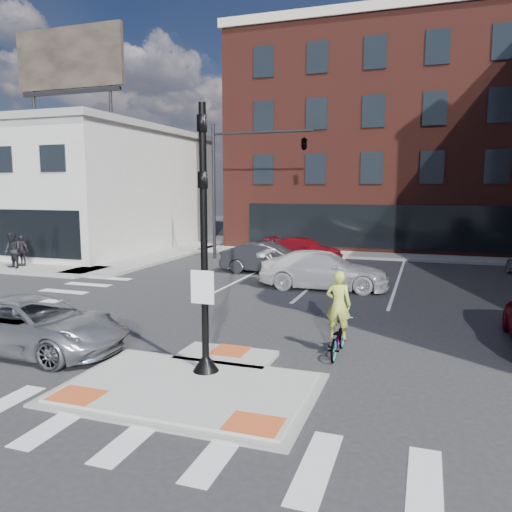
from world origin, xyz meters
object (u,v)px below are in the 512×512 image
at_px(silver_suv, 34,325).
at_px(pedestrian_b, 22,251).
at_px(cyclist, 338,327).
at_px(bg_car_dark, 268,258).
at_px(white_pickup, 324,270).
at_px(bg_car_red, 305,249).
at_px(pedestrian_a, 13,250).

height_order(silver_suv, pedestrian_b, pedestrian_b).
bearing_deg(cyclist, silver_suv, 17.05).
bearing_deg(pedestrian_b, bg_car_dark, 19.46).
height_order(white_pickup, bg_car_dark, white_pickup).
bearing_deg(bg_car_dark, white_pickup, -130.56).
bearing_deg(pedestrian_b, silver_suv, -38.12).
xyz_separation_m(bg_car_red, cyclist, (4.74, -16.18, 0.08)).
bearing_deg(silver_suv, white_pickup, -28.10).
distance_m(cyclist, pedestrian_b, 20.11).
xyz_separation_m(white_pickup, cyclist, (2.04, -8.38, -0.05)).
bearing_deg(bg_car_dark, pedestrian_b, 102.18).
bearing_deg(silver_suv, cyclist, -73.81).
height_order(bg_car_dark, bg_car_red, bg_car_dark).
height_order(bg_car_dark, pedestrian_b, pedestrian_b).
height_order(white_pickup, pedestrian_b, pedestrian_b).
bearing_deg(pedestrian_a, silver_suv, -29.39).
height_order(silver_suv, bg_car_dark, bg_car_dark).
height_order(white_pickup, bg_car_red, white_pickup).
relative_size(bg_car_dark, pedestrian_a, 2.52).
height_order(bg_car_dark, pedestrian_a, pedestrian_a).
distance_m(bg_car_dark, bg_car_red, 4.99).
distance_m(pedestrian_a, pedestrian_b, 0.93).
bearing_deg(bg_car_red, silver_suv, -178.72).
relative_size(silver_suv, bg_car_red, 1.11).
bearing_deg(pedestrian_a, cyclist, -8.70).
distance_m(white_pickup, pedestrian_a, 15.99).
bearing_deg(pedestrian_a, bg_car_red, 47.15).
xyz_separation_m(cyclist, pedestrian_a, (-18.00, 7.49, 0.34)).
distance_m(white_pickup, pedestrian_b, 16.24).
height_order(bg_car_dark, cyclist, cyclist).
xyz_separation_m(white_pickup, pedestrian_b, (-16.24, -0.00, 0.16)).
bearing_deg(silver_suv, pedestrian_b, 44.59).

